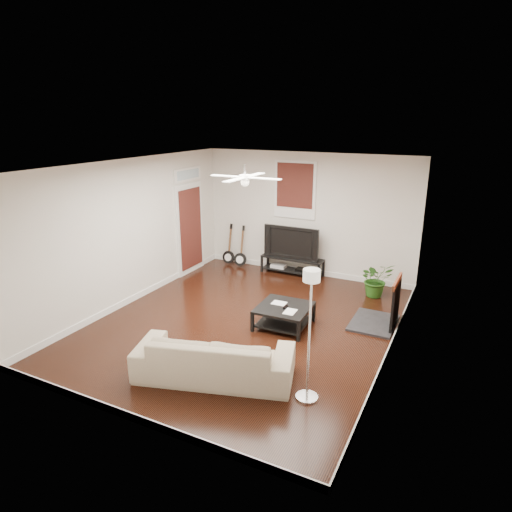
% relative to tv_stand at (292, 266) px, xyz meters
% --- Properties ---
extents(room, '(5.01, 6.01, 2.81)m').
position_rel_tv_stand_xyz_m(room, '(0.24, -2.78, 1.20)').
color(room, black).
rests_on(room, ground).
extents(brick_accent, '(0.02, 2.20, 2.80)m').
position_rel_tv_stand_xyz_m(brick_accent, '(2.73, -1.78, 1.20)').
color(brick_accent, brown).
rests_on(brick_accent, floor).
extents(fireplace, '(0.80, 1.10, 0.92)m').
position_rel_tv_stand_xyz_m(fireplace, '(2.44, -1.78, 0.26)').
color(fireplace, black).
rests_on(fireplace, floor).
extents(window_back, '(1.00, 0.06, 1.30)m').
position_rel_tv_stand_xyz_m(window_back, '(-0.06, 0.19, 1.75)').
color(window_back, '#3E1611').
rests_on(window_back, wall_back).
extents(door_left, '(0.08, 1.00, 2.50)m').
position_rel_tv_stand_xyz_m(door_left, '(-2.22, -0.88, 1.05)').
color(door_left, white).
rests_on(door_left, wall_left).
extents(tv_stand, '(1.46, 0.39, 0.41)m').
position_rel_tv_stand_xyz_m(tv_stand, '(0.00, 0.00, 0.00)').
color(tv_stand, black).
rests_on(tv_stand, floor).
extents(tv, '(1.31, 0.17, 0.76)m').
position_rel_tv_stand_xyz_m(tv, '(0.00, 0.02, 0.58)').
color(tv, black).
rests_on(tv, tv_stand).
extents(coffee_table, '(0.92, 0.92, 0.37)m').
position_rel_tv_stand_xyz_m(coffee_table, '(0.89, -2.58, -0.02)').
color(coffee_table, black).
rests_on(coffee_table, floor).
extents(sofa, '(2.36, 1.46, 0.65)m').
position_rel_tv_stand_xyz_m(sofa, '(0.64, -4.49, 0.12)').
color(sofa, '#C2AE91').
rests_on(sofa, floor).
extents(floor_lamp, '(0.37, 0.37, 1.80)m').
position_rel_tv_stand_xyz_m(floor_lamp, '(1.99, -4.39, 0.70)').
color(floor_lamp, silver).
rests_on(floor_lamp, floor).
extents(potted_plant, '(0.87, 0.85, 0.73)m').
position_rel_tv_stand_xyz_m(potted_plant, '(2.03, -0.47, 0.16)').
color(potted_plant, '#255919').
rests_on(potted_plant, floor).
extents(guitar_left, '(0.32, 0.23, 1.02)m').
position_rel_tv_stand_xyz_m(guitar_left, '(-1.70, -0.03, 0.30)').
color(guitar_left, black).
rests_on(guitar_left, floor).
extents(guitar_right, '(0.34, 0.26, 1.02)m').
position_rel_tv_stand_xyz_m(guitar_right, '(-1.35, -0.06, 0.30)').
color(guitar_right, black).
rests_on(guitar_right, floor).
extents(ceiling_fan, '(1.24, 1.24, 0.32)m').
position_rel_tv_stand_xyz_m(ceiling_fan, '(0.24, -2.78, 2.40)').
color(ceiling_fan, white).
rests_on(ceiling_fan, ceiling).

